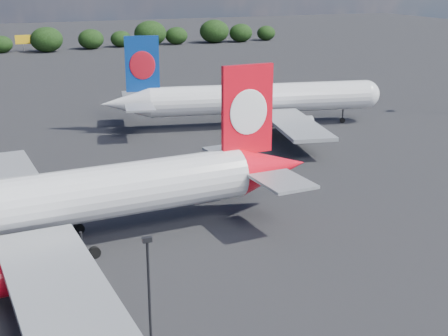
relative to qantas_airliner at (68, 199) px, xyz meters
name	(u,v)px	position (x,y,z in m)	size (l,w,h in m)	color
ground	(15,143)	(-1.98, 43.04, -5.08)	(500.00, 500.00, 0.00)	black
qantas_airliner	(68,199)	(0.00, 0.00, 0.00)	(51.13, 48.61, 16.69)	silver
china_southern_airliner	(251,100)	(36.73, 38.61, -0.23)	(48.68, 46.51, 15.94)	silver
apron_lamp_post	(150,320)	(0.85, -26.09, 1.43)	(0.55, 0.30, 11.72)	black
billboard_yellow	(23,40)	(10.02, 165.04, -1.21)	(5.00, 0.30, 5.50)	yellow
horizon_treeline	(14,41)	(7.03, 163.65, -1.29)	(201.72, 14.78, 9.02)	black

